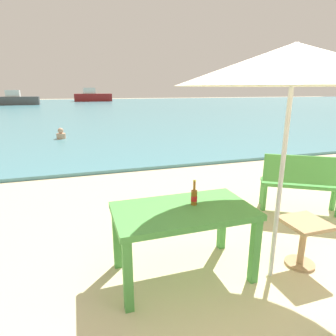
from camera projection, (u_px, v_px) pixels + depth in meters
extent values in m
plane|color=beige|center=(329.00, 320.00, 2.43)|extent=(120.00, 120.00, 0.00)
cube|color=teal|center=(94.00, 107.00, 29.91)|extent=(120.00, 50.00, 0.08)
cube|color=#4C9E47|center=(183.00, 211.00, 2.85)|extent=(1.40, 0.80, 0.06)
cube|color=#4C9E47|center=(128.00, 276.00, 2.45)|extent=(0.08, 0.08, 0.70)
cube|color=#4C9E47|center=(255.00, 251.00, 2.83)|extent=(0.08, 0.08, 0.70)
cube|color=#4C9E47|center=(117.00, 238.00, 3.07)|extent=(0.08, 0.08, 0.70)
cube|color=#4C9E47|center=(222.00, 222.00, 3.45)|extent=(0.08, 0.08, 0.70)
cylinder|color=brown|center=(194.00, 198.00, 2.91)|extent=(0.06, 0.06, 0.16)
cone|color=brown|center=(194.00, 190.00, 2.89)|extent=(0.06, 0.06, 0.03)
cylinder|color=brown|center=(194.00, 185.00, 2.87)|extent=(0.03, 0.03, 0.09)
cylinder|color=red|center=(194.00, 198.00, 2.91)|extent=(0.07, 0.07, 0.05)
cylinder|color=gold|center=(194.00, 181.00, 2.86)|extent=(0.03, 0.03, 0.01)
cylinder|color=silver|center=(282.00, 172.00, 2.71)|extent=(0.04, 0.04, 2.30)
cone|color=beige|center=(294.00, 64.00, 2.45)|extent=(2.10, 2.10, 0.36)
cube|color=tan|center=(305.00, 223.00, 3.06)|extent=(0.44, 0.44, 0.04)
cylinder|color=tan|center=(302.00, 245.00, 3.13)|extent=(0.07, 0.07, 0.50)
cylinder|color=tan|center=(300.00, 263.00, 3.19)|extent=(0.32, 0.32, 0.03)
cube|color=#4C9E47|center=(300.00, 184.00, 4.51)|extent=(1.21, 0.94, 0.05)
cube|color=#4C9E47|center=(305.00, 170.00, 4.29)|extent=(1.04, 0.66, 0.44)
cube|color=#4C9E47|center=(333.00, 198.00, 4.58)|extent=(0.06, 0.06, 0.42)
cube|color=#4C9E47|center=(262.00, 192.00, 4.83)|extent=(0.06, 0.06, 0.42)
cube|color=#4C9E47|center=(264.00, 198.00, 4.57)|extent=(0.06, 0.06, 0.42)
cylinder|color=tan|center=(61.00, 136.00, 10.80)|extent=(0.34, 0.34, 0.20)
sphere|color=tan|center=(61.00, 131.00, 10.75)|extent=(0.21, 0.21, 0.21)
cube|color=maroon|center=(93.00, 98.00, 43.11)|extent=(5.54, 1.51, 1.13)
cube|color=silver|center=(89.00, 91.00, 42.69)|extent=(1.76, 1.13, 0.88)
cube|color=#4C4C4C|center=(18.00, 101.00, 33.56)|extent=(4.69, 1.28, 0.96)
cube|color=silver|center=(13.00, 93.00, 33.20)|extent=(1.49, 0.96, 0.75)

